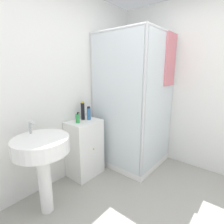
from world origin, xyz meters
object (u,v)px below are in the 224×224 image
Objects in this scene: sink at (42,153)px; shampoo_bottle_tall_black at (83,111)px; shampoo_bottle_blue at (89,113)px; soap_dispenser at (78,118)px.

shampoo_bottle_tall_black is at bearing 18.75° from sink.
shampoo_bottle_blue is (0.83, 0.20, 0.22)m from sink.
shampoo_bottle_tall_black is 0.09m from shampoo_bottle_blue.
soap_dispenser is 0.56× the size of shampoo_bottle_tall_black.
shampoo_bottle_blue reaches higher than sink.
sink reaches higher than soap_dispenser.
shampoo_bottle_blue reaches higher than soap_dispenser.
sink is 0.88m from shampoo_bottle_blue.
shampoo_bottle_tall_black is 1.39× the size of shampoo_bottle_blue.
soap_dispenser is 0.18m from shampoo_bottle_tall_black.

